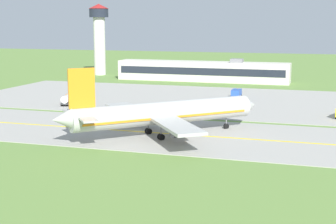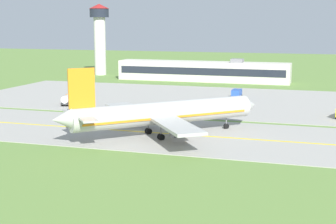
% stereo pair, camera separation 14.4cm
% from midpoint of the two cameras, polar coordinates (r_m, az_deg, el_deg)
% --- Properties ---
extents(ground_plane, '(500.00, 500.00, 0.00)m').
position_cam_midpoint_polar(ground_plane, '(93.64, -3.13, -2.28)').
color(ground_plane, olive).
extents(taxiway_strip, '(240.00, 28.00, 0.10)m').
position_cam_midpoint_polar(taxiway_strip, '(93.63, -3.13, -2.25)').
color(taxiway_strip, '#9E9B93').
rests_on(taxiway_strip, ground).
extents(apron_pad, '(140.00, 52.00, 0.10)m').
position_cam_midpoint_polar(apron_pad, '(131.08, 7.44, 1.23)').
color(apron_pad, '#9E9B93').
rests_on(apron_pad, ground).
extents(taxiway_centreline, '(220.00, 0.60, 0.01)m').
position_cam_midpoint_polar(taxiway_centreline, '(93.62, -3.13, -2.21)').
color(taxiway_centreline, yellow).
rests_on(taxiway_centreline, taxiway_strip).
extents(airplane_lead, '(31.58, 30.87, 12.70)m').
position_cam_midpoint_polar(airplane_lead, '(89.39, -0.62, -0.16)').
color(airplane_lead, '#ADADA8').
rests_on(airplane_lead, ground).
extents(service_truck_baggage, '(2.45, 6.04, 2.60)m').
position_cam_midpoint_polar(service_truck_baggage, '(134.72, 7.75, 2.10)').
color(service_truck_baggage, '#264CA5').
rests_on(service_truck_baggage, ground).
extents(service_truck_catering, '(3.28, 6.29, 2.65)m').
position_cam_midpoint_polar(service_truck_catering, '(125.89, -11.11, 1.45)').
color(service_truck_catering, orange).
rests_on(service_truck_catering, ground).
extents(terminal_building, '(58.89, 8.40, 7.87)m').
position_cam_midpoint_polar(terminal_building, '(174.61, 3.96, 4.58)').
color(terminal_building, beige).
rests_on(terminal_building, ground).
extents(control_tower, '(7.60, 7.60, 26.74)m').
position_cam_midpoint_polar(control_tower, '(196.33, -7.66, 8.85)').
color(control_tower, silver).
rests_on(control_tower, ground).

